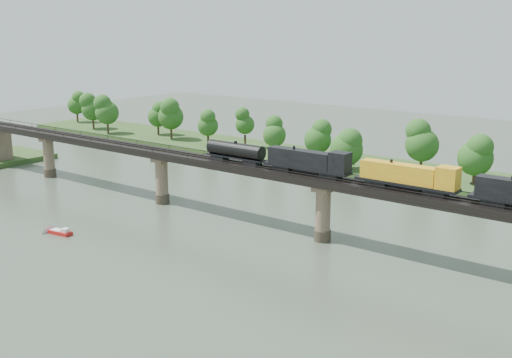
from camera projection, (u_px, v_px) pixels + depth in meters
The scene contains 7 objects.
ground at pixel (208, 296), 89.71m from camera, with size 400.00×400.00×0.00m, color #384536.
far_bank at pixel (444, 179), 154.82m from camera, with size 300.00×24.00×1.60m, color #28451B.
bridge at pixel (323, 211), 111.48m from camera, with size 236.00×30.00×11.50m.
bridge_superstructure at pixel (324, 176), 110.00m from camera, with size 220.00×4.90×0.75m.
far_treeline at pixel (406, 145), 154.40m from camera, with size 289.06×17.54×13.60m.
freight_train at pixel (372, 172), 104.16m from camera, with size 68.67×2.68×4.73m.
motorboat at pixel (61, 232), 116.12m from camera, with size 4.83×2.35×1.30m.
Camera 1 is at (56.44, -61.77, 36.90)m, focal length 45.00 mm.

